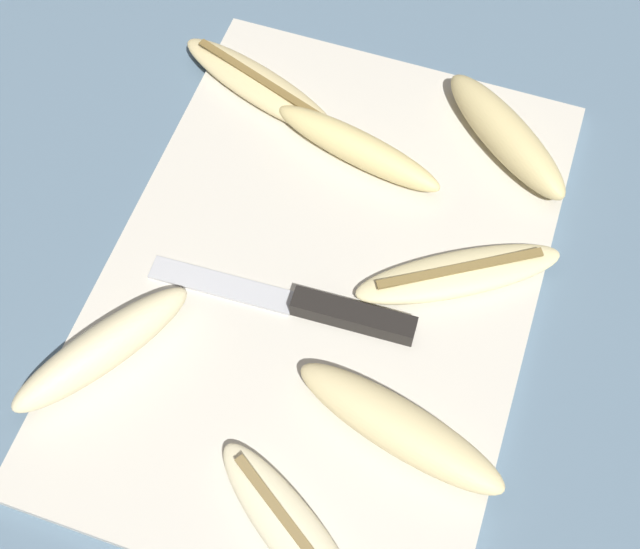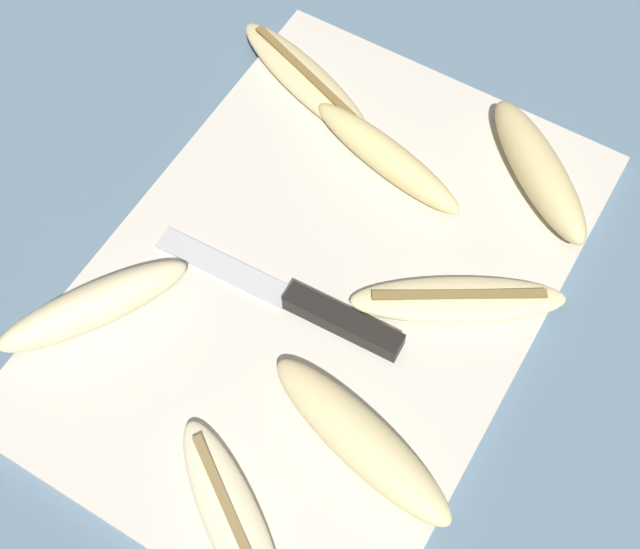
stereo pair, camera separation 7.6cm
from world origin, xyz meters
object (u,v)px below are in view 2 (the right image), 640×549
at_px(banana_bright_far, 233,521).
at_px(banana_ripe_center, 361,439).
at_px(banana_cream_curved, 94,306).
at_px(banana_soft_right, 458,300).
at_px(banana_golden_short, 387,157).
at_px(knife, 321,311).
at_px(banana_mellow_near, 306,79).
at_px(banana_spotted_left, 539,170).

relative_size(banana_bright_far, banana_ripe_center, 0.88).
bearing_deg(banana_bright_far, banana_cream_curved, 65.98).
xyz_separation_m(banana_soft_right, banana_golden_short, (0.09, 0.12, 0.01)).
bearing_deg(knife, banana_golden_short, 6.95).
relative_size(knife, banana_golden_short, 1.34).
relative_size(banana_bright_far, banana_soft_right, 0.93).
distance_m(banana_bright_far, banana_cream_curved, 0.21).
xyz_separation_m(banana_mellow_near, banana_cream_curved, (-0.30, 0.02, 0.01)).
distance_m(knife, banana_ripe_center, 0.12).
xyz_separation_m(banana_spotted_left, banana_ripe_center, (-0.30, 0.01, -0.00)).
height_order(knife, banana_bright_far, banana_bright_far).
xyz_separation_m(banana_bright_far, banana_soft_right, (0.25, -0.06, -0.00)).
distance_m(banana_bright_far, banana_mellow_near, 0.43).
xyz_separation_m(banana_soft_right, banana_spotted_left, (0.15, -0.00, 0.01)).
bearing_deg(banana_mellow_near, banana_bright_far, -156.03).
bearing_deg(banana_golden_short, banana_mellow_near, 68.76).
relative_size(knife, banana_bright_far, 1.42).
distance_m(banana_soft_right, banana_golden_short, 0.15).
relative_size(banana_mellow_near, banana_spotted_left, 1.23).
relative_size(banana_soft_right, banana_ripe_center, 0.95).
xyz_separation_m(banana_mellow_near, banana_ripe_center, (-0.29, -0.22, 0.01)).
height_order(banana_mellow_near, banana_spotted_left, banana_spotted_left).
xyz_separation_m(banana_bright_far, banana_spotted_left, (0.40, -0.07, 0.01)).
height_order(banana_spotted_left, banana_ripe_center, banana_spotted_left).
distance_m(banana_bright_far, banana_spotted_left, 0.41).
distance_m(banana_mellow_near, banana_spotted_left, 0.24).
relative_size(banana_mellow_near, banana_soft_right, 1.06).
bearing_deg(banana_mellow_near, banana_cream_curved, 176.04).
relative_size(banana_ripe_center, banana_golden_short, 1.08).
distance_m(banana_bright_far, banana_soft_right, 0.26).
bearing_deg(banana_ripe_center, knife, 46.15).
relative_size(banana_bright_far, banana_golden_short, 0.94).
bearing_deg(banana_spotted_left, knife, 155.45).
bearing_deg(banana_spotted_left, banana_cream_curved, 140.37).
distance_m(banana_spotted_left, banana_golden_short, 0.14).
xyz_separation_m(knife, banana_cream_curved, (-0.10, 0.16, 0.01)).
bearing_deg(banana_spotted_left, banana_bright_far, 170.65).
height_order(banana_bright_far, banana_cream_curved, banana_cream_curved).
distance_m(banana_ripe_center, banana_cream_curved, 0.25).
distance_m(banana_spotted_left, banana_cream_curved, 0.41).
bearing_deg(banana_spotted_left, banana_ripe_center, 177.28).
bearing_deg(banana_bright_far, banana_soft_right, -13.66).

